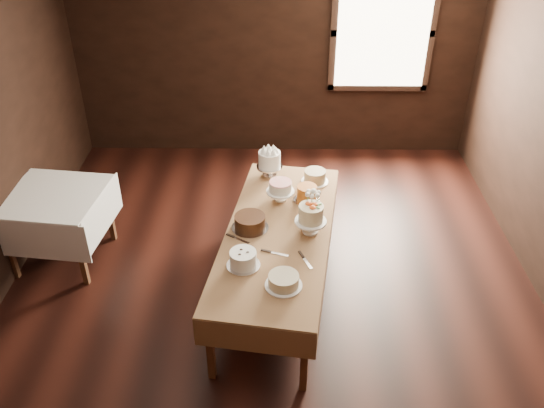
{
  "coord_description": "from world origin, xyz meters",
  "views": [
    {
      "loc": [
        0.05,
        -3.88,
        3.66
      ],
      "look_at": [
        0.0,
        0.2,
        0.95
      ],
      "focal_mm": 37.53,
      "sensor_mm": 36.0,
      "label": 1
    }
  ],
  "objects_px": {
    "cake_chocolate": "(250,223)",
    "flower_vase": "(312,218)",
    "cake_speckled": "(315,177)",
    "cake_lattice": "(280,192)",
    "cake_swirl": "(243,260)",
    "side_table": "(55,202)",
    "cake_server_d": "(314,216)",
    "cake_meringue": "(270,165)",
    "cake_flowers": "(311,220)",
    "cake_caramel": "(307,194)",
    "cake_server_e": "(242,240)",
    "cake_cream": "(284,281)",
    "cake_server_a": "(280,254)",
    "display_table": "(278,236)",
    "cake_server_b": "(308,263)"
  },
  "relations": [
    {
      "from": "cake_lattice",
      "to": "cake_chocolate",
      "type": "height_order",
      "value": "cake_lattice"
    },
    {
      "from": "side_table",
      "to": "cake_server_d",
      "type": "bearing_deg",
      "value": -6.03
    },
    {
      "from": "cake_caramel",
      "to": "cake_flowers",
      "type": "xyz_separation_m",
      "value": [
        0.01,
        -0.5,
        0.05
      ]
    },
    {
      "from": "cake_cream",
      "to": "display_table",
      "type": "bearing_deg",
      "value": 93.45
    },
    {
      "from": "cake_chocolate",
      "to": "cake_flowers",
      "type": "bearing_deg",
      "value": -5.13
    },
    {
      "from": "cake_server_e",
      "to": "cake_flowers",
      "type": "bearing_deg",
      "value": 45.22
    },
    {
      "from": "cake_chocolate",
      "to": "cake_swirl",
      "type": "xyz_separation_m",
      "value": [
        -0.03,
        -0.52,
        0.0
      ]
    },
    {
      "from": "cake_speckled",
      "to": "cake_chocolate",
      "type": "relative_size",
      "value": 0.9
    },
    {
      "from": "cake_meringue",
      "to": "cake_caramel",
      "type": "height_order",
      "value": "cake_meringue"
    },
    {
      "from": "side_table",
      "to": "cake_meringue",
      "type": "relative_size",
      "value": 3.55
    },
    {
      "from": "cake_caramel",
      "to": "cake_swirl",
      "type": "height_order",
      "value": "cake_caramel"
    },
    {
      "from": "cake_chocolate",
      "to": "cake_speckled",
      "type": "bearing_deg",
      "value": 52.47
    },
    {
      "from": "side_table",
      "to": "flower_vase",
      "type": "relative_size",
      "value": 6.71
    },
    {
      "from": "cake_caramel",
      "to": "cake_speckled",
      "type": "bearing_deg",
      "value": 74.49
    },
    {
      "from": "cake_meringue",
      "to": "cake_speckled",
      "type": "xyz_separation_m",
      "value": [
        0.45,
        -0.12,
        -0.07
      ]
    },
    {
      "from": "cake_chocolate",
      "to": "cake_swirl",
      "type": "height_order",
      "value": "cake_swirl"
    },
    {
      "from": "cake_flowers",
      "to": "cake_server_d",
      "type": "relative_size",
      "value": 1.18
    },
    {
      "from": "cake_swirl",
      "to": "cake_chocolate",
      "type": "bearing_deg",
      "value": 86.51
    },
    {
      "from": "display_table",
      "to": "side_table",
      "type": "bearing_deg",
      "value": 166.89
    },
    {
      "from": "cake_swirl",
      "to": "cake_server_a",
      "type": "distance_m",
      "value": 0.34
    },
    {
      "from": "cake_server_e",
      "to": "cake_lattice",
      "type": "bearing_deg",
      "value": 95.29
    },
    {
      "from": "side_table",
      "to": "cake_lattice",
      "type": "bearing_deg",
      "value": 0.12
    },
    {
      "from": "side_table",
      "to": "cake_server_d",
      "type": "relative_size",
      "value": 4.14
    },
    {
      "from": "cake_meringue",
      "to": "cake_server_e",
      "type": "bearing_deg",
      "value": -101.38
    },
    {
      "from": "cake_cream",
      "to": "cake_server_d",
      "type": "height_order",
      "value": "cake_cream"
    },
    {
      "from": "cake_meringue",
      "to": "cake_caramel",
      "type": "xyz_separation_m",
      "value": [
        0.36,
        -0.46,
        -0.05
      ]
    },
    {
      "from": "cake_meringue",
      "to": "cake_swirl",
      "type": "bearing_deg",
      "value": -97.54
    },
    {
      "from": "side_table",
      "to": "cake_server_a",
      "type": "distance_m",
      "value": 2.31
    },
    {
      "from": "cake_cream",
      "to": "cake_server_e",
      "type": "xyz_separation_m",
      "value": [
        -0.35,
        0.57,
        -0.04
      ]
    },
    {
      "from": "cake_chocolate",
      "to": "flower_vase",
      "type": "bearing_deg",
      "value": 6.25
    },
    {
      "from": "cake_server_b",
      "to": "cake_chocolate",
      "type": "bearing_deg",
      "value": -157.24
    },
    {
      "from": "cake_chocolate",
      "to": "cake_caramel",
      "type": "bearing_deg",
      "value": 41.29
    },
    {
      "from": "cake_speckled",
      "to": "cake_swirl",
      "type": "relative_size",
      "value": 1.08
    },
    {
      "from": "cake_cream",
      "to": "cake_speckled",
      "type": "bearing_deg",
      "value": 78.37
    },
    {
      "from": "cake_speckled",
      "to": "cake_server_b",
      "type": "xyz_separation_m",
      "value": [
        -0.12,
        -1.28,
        -0.06
      ]
    },
    {
      "from": "flower_vase",
      "to": "side_table",
      "type": "bearing_deg",
      "value": 170.7
    },
    {
      "from": "cake_speckled",
      "to": "cake_lattice",
      "type": "bearing_deg",
      "value": -136.13
    },
    {
      "from": "cake_server_a",
      "to": "cake_server_b",
      "type": "height_order",
      "value": "same"
    },
    {
      "from": "cake_meringue",
      "to": "cake_server_b",
      "type": "height_order",
      "value": "cake_meringue"
    },
    {
      "from": "cake_server_a",
      "to": "flower_vase",
      "type": "distance_m",
      "value": 0.52
    },
    {
      "from": "cake_chocolate",
      "to": "cake_lattice",
      "type": "bearing_deg",
      "value": 60.12
    },
    {
      "from": "cake_speckled",
      "to": "cake_flowers",
      "type": "xyz_separation_m",
      "value": [
        -0.08,
        -0.84,
        0.06
      ]
    },
    {
      "from": "cake_meringue",
      "to": "side_table",
      "type": "bearing_deg",
      "value": -167.54
    },
    {
      "from": "cake_lattice",
      "to": "cake_speckled",
      "type": "bearing_deg",
      "value": 43.87
    },
    {
      "from": "cake_server_a",
      "to": "cake_server_d",
      "type": "bearing_deg",
      "value": 78.94
    },
    {
      "from": "cake_cream",
      "to": "flower_vase",
      "type": "relative_size",
      "value": 1.97
    },
    {
      "from": "display_table",
      "to": "cake_server_a",
      "type": "relative_size",
      "value": 10.01
    },
    {
      "from": "cake_swirl",
      "to": "flower_vase",
      "type": "distance_m",
      "value": 0.82
    },
    {
      "from": "cake_meringue",
      "to": "cake_chocolate",
      "type": "relative_size",
      "value": 0.85
    },
    {
      "from": "cake_server_b",
      "to": "display_table",
      "type": "bearing_deg",
      "value": -174.14
    }
  ]
}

